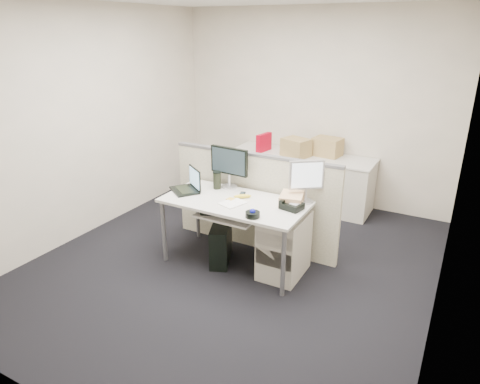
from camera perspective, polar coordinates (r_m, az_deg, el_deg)
The scene contains 28 objects.
floor at distance 4.76m, azimuth -0.65°, elevation -9.37°, with size 4.00×4.50×0.01m, color black.
wall_back at distance 6.26m, azimuth 9.62°, elevation 11.04°, with size 4.00×0.02×2.70m, color #BAB1A0.
wall_front at distance 2.64m, azimuth -25.57°, elevation -4.79°, with size 4.00×0.02×2.70m, color #BAB1A0.
wall_left at distance 5.48m, azimuth -19.49°, elevation 8.75°, with size 0.02×4.50×2.70m, color #BAB1A0.
wall_right at distance 3.73m, azimuth 27.16°, elevation 2.21°, with size 0.02×4.50×2.70m, color #BAB1A0.
desk at distance 4.46m, azimuth -0.69°, elevation -1.94°, with size 1.50×0.75×0.73m.
keyboard_tray at distance 4.34m, azimuth -1.85°, elevation -3.29°, with size 0.62×0.32×0.02m, color silver.
drawer_pedestal at distance 4.43m, azimuth 5.91°, elevation -7.09°, with size 0.40×0.55×0.65m, color #ACA797.
cubicle_partition at distance 4.87m, azimuth 1.89°, elevation -1.38°, with size 2.00×0.06×1.10m, color beige.
back_counter at distance 6.21m, azimuth 8.08°, elevation 1.60°, with size 2.00×0.60×0.72m, color #ACA797.
monitor_main at distance 4.73m, azimuth -1.44°, elevation 3.27°, with size 0.46×0.18×0.46m, color black.
monitor_small at distance 4.38m, azimuth 8.81°, elevation 1.35°, with size 0.36×0.18×0.44m, color #B7B7BC.
laptop at distance 4.69m, azimuth -7.46°, elevation 1.55°, with size 0.33×0.25×0.25m, color black.
trackball at distance 4.05m, azimuth 1.69°, elevation -3.02°, with size 0.14×0.14×0.05m, color black.
desk_phone at distance 4.25m, azimuth 6.91°, elevation -1.85°, with size 0.20×0.17×0.06m, color black.
paper_stack at distance 4.36m, azimuth -0.98°, elevation -1.49°, with size 0.20×0.25×0.01m, color white.
sticky_pad at distance 4.46m, azimuth -1.25°, elevation -0.97°, with size 0.07×0.07×0.01m, color gold.
travel_mug at distance 4.75m, azimuth -3.08°, elevation 1.53°, with size 0.09×0.09×0.19m, color black.
banana at distance 4.49m, azimuth 0.33°, elevation -0.57°, with size 0.19×0.05×0.04m, color gold.
cellphone at distance 4.60m, azimuth 0.33°, elevation -0.23°, with size 0.05×0.10×0.01m, color black.
manila_folders at distance 4.36m, azimuth 6.91°, elevation -0.94°, with size 0.22×0.28×0.11m, color #EBBE8B.
keyboard at distance 4.38m, azimuth -2.15°, elevation -2.69°, with size 0.47×0.17×0.03m, color black.
pc_tower_desk at distance 4.68m, azimuth -2.56°, elevation -6.84°, with size 0.19×0.47×0.44m, color black.
pc_tower_spare_dark at distance 6.75m, azimuth -0.00°, elevation 2.23°, with size 0.20×0.49×0.46m, color black.
pc_tower_spare_silver at distance 7.07m, azimuth -4.63°, elevation 3.03°, with size 0.19×0.49×0.45m, color #B7B7BC.
cardboard_box_left at distance 5.97m, azimuth 7.46°, elevation 5.82°, with size 0.36×0.27×0.27m, color #A78850.
cardboard_box_right at distance 6.08m, azimuth 11.54°, elevation 5.84°, with size 0.37×0.29×0.27m, color #A78850.
red_binder at distance 6.18m, azimuth 3.20°, elevation 6.52°, with size 0.07×0.30×0.28m, color #AD0017.
Camera 1 is at (2.02, -3.58, 2.41)m, focal length 32.00 mm.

